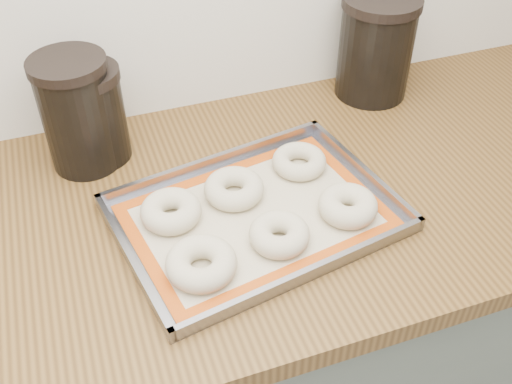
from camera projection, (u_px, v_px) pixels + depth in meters
name	position (u px, v px, depth m)	size (l,w,h in m)	color
cabinet	(242.00, 351.00, 1.38)	(3.00, 0.65, 0.86)	#5A6256
countertop	(238.00, 208.00, 1.08)	(3.06, 0.68, 0.04)	brown
baking_tray	(256.00, 215.00, 1.03)	(0.51, 0.40, 0.03)	gray
baking_mat	(256.00, 216.00, 1.03)	(0.46, 0.36, 0.00)	#C6B793
bagel_front_left	(201.00, 263.00, 0.92)	(0.11, 0.11, 0.04)	#C3B697
bagel_front_mid	(279.00, 234.00, 0.97)	(0.10, 0.10, 0.04)	#C3B697
bagel_front_right	(348.00, 206.00, 1.02)	(0.10, 0.10, 0.04)	#C3B697
bagel_back_left	(171.00, 211.00, 1.01)	(0.10, 0.10, 0.04)	#C3B697
bagel_back_mid	(234.00, 189.00, 1.05)	(0.11, 0.11, 0.04)	#C3B697
bagel_back_right	(299.00, 161.00, 1.11)	(0.10, 0.10, 0.03)	#C3B697
canister_left	(78.00, 113.00, 1.08)	(0.14, 0.14, 0.22)	black
canister_mid	(93.00, 115.00, 1.10)	(0.12, 0.12, 0.19)	black
canister_right	(376.00, 47.00, 1.26)	(0.16, 0.16, 0.22)	black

